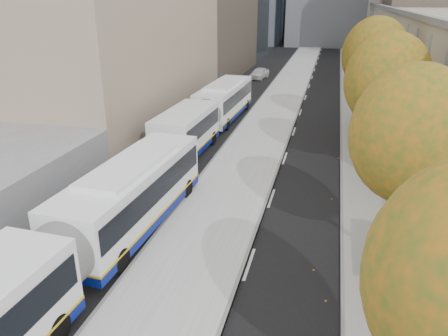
% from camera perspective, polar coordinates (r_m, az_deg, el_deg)
% --- Properties ---
extents(bus_platform, '(4.25, 150.00, 0.15)m').
position_cam_1_polar(bus_platform, '(38.50, 6.50, 7.19)').
color(bus_platform, '#A6A6A6').
rests_on(bus_platform, ground).
extents(sidewalk, '(4.75, 150.00, 0.08)m').
position_cam_1_polar(sidewalk, '(38.36, 18.48, 6.10)').
color(sidewalk, gray).
rests_on(sidewalk, ground).
extents(tree_c, '(4.20, 4.20, 7.28)m').
position_cam_1_polar(tree_c, '(15.87, 23.46, 3.91)').
color(tree_c, black).
rests_on(tree_c, sidewalk).
extents(tree_d, '(4.40, 4.40, 7.60)m').
position_cam_1_polar(tree_d, '(24.52, 20.56, 10.60)').
color(tree_d, black).
rests_on(tree_d, sidewalk).
extents(tree_e, '(4.60, 4.60, 7.92)m').
position_cam_1_polar(tree_e, '(33.35, 19.14, 13.77)').
color(tree_e, black).
rests_on(tree_e, sidewalk).
extents(bus_near, '(3.39, 17.33, 2.87)m').
position_cam_1_polar(bus_near, '(16.50, -18.13, -8.70)').
color(bus_near, white).
rests_on(bus_near, ground).
extents(bus_far, '(3.08, 16.97, 2.81)m').
position_cam_1_polar(bus_far, '(32.83, -1.80, 7.43)').
color(bus_far, white).
rests_on(bus_far, ground).
extents(distant_car, '(2.24, 4.13, 1.33)m').
position_cam_1_polar(distant_car, '(54.95, 4.62, 12.23)').
color(distant_car, silver).
rests_on(distant_car, ground).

